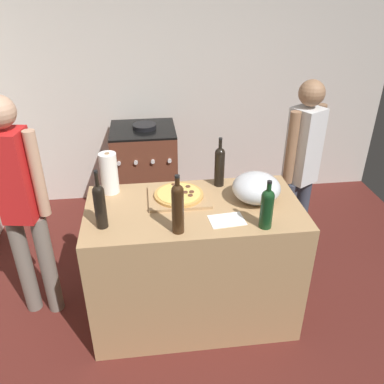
{
  "coord_description": "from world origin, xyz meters",
  "views": [
    {
      "loc": [
        -0.4,
        -1.43,
        2.24
      ],
      "look_at": [
        -0.12,
        0.83,
        0.97
      ],
      "focal_mm": 37.35,
      "sensor_mm": 36.0,
      "label": 1
    }
  ],
  "objects_px": {
    "mixing_bowl": "(256,188)",
    "wine_bottle_amber": "(178,207)",
    "wine_bottle_green": "(100,204)",
    "paper_towel_roll": "(109,173)",
    "person_in_stripes": "(21,202)",
    "pizza": "(179,194)",
    "stove": "(145,171)",
    "person_in_red": "(301,167)",
    "wine_bottle_clear": "(220,165)",
    "wine_bottle_dark": "(267,207)"
  },
  "relations": [
    {
      "from": "person_in_stripes",
      "to": "pizza",
      "type": "bearing_deg",
      "value": -3.62
    },
    {
      "from": "person_in_red",
      "to": "person_in_stripes",
      "type": "bearing_deg",
      "value": -170.38
    },
    {
      "from": "mixing_bowl",
      "to": "wine_bottle_clear",
      "type": "relative_size",
      "value": 0.89
    },
    {
      "from": "mixing_bowl",
      "to": "paper_towel_roll",
      "type": "bearing_deg",
      "value": 165.99
    },
    {
      "from": "mixing_bowl",
      "to": "wine_bottle_amber",
      "type": "distance_m",
      "value": 0.61
    },
    {
      "from": "paper_towel_roll",
      "to": "person_in_red",
      "type": "distance_m",
      "value": 1.47
    },
    {
      "from": "wine_bottle_green",
      "to": "wine_bottle_amber",
      "type": "height_order",
      "value": "wine_bottle_green"
    },
    {
      "from": "wine_bottle_green",
      "to": "person_in_stripes",
      "type": "height_order",
      "value": "person_in_stripes"
    },
    {
      "from": "paper_towel_roll",
      "to": "person_in_stripes",
      "type": "height_order",
      "value": "person_in_stripes"
    },
    {
      "from": "paper_towel_roll",
      "to": "person_in_red",
      "type": "xyz_separation_m",
      "value": [
        1.44,
        0.26,
        -0.17
      ]
    },
    {
      "from": "paper_towel_roll",
      "to": "mixing_bowl",
      "type": "bearing_deg",
      "value": -14.01
    },
    {
      "from": "person_in_stripes",
      "to": "wine_bottle_dark",
      "type": "bearing_deg",
      "value": -16.92
    },
    {
      "from": "wine_bottle_amber",
      "to": "person_in_red",
      "type": "xyz_separation_m",
      "value": [
        1.03,
        0.78,
        -0.19
      ]
    },
    {
      "from": "wine_bottle_green",
      "to": "wine_bottle_dark",
      "type": "xyz_separation_m",
      "value": [
        0.95,
        -0.12,
        -0.02
      ]
    },
    {
      "from": "paper_towel_roll",
      "to": "wine_bottle_amber",
      "type": "xyz_separation_m",
      "value": [
        0.41,
        -0.52,
        0.03
      ]
    },
    {
      "from": "mixing_bowl",
      "to": "wine_bottle_dark",
      "type": "bearing_deg",
      "value": -94.15
    },
    {
      "from": "wine_bottle_clear",
      "to": "person_in_red",
      "type": "xyz_separation_m",
      "value": [
        0.69,
        0.25,
        -0.18
      ]
    },
    {
      "from": "wine_bottle_amber",
      "to": "person_in_stripes",
      "type": "relative_size",
      "value": 0.22
    },
    {
      "from": "wine_bottle_clear",
      "to": "wine_bottle_amber",
      "type": "distance_m",
      "value": 0.63
    },
    {
      "from": "wine_bottle_clear",
      "to": "wine_bottle_amber",
      "type": "bearing_deg",
      "value": -122.31
    },
    {
      "from": "mixing_bowl",
      "to": "wine_bottle_amber",
      "type": "bearing_deg",
      "value": -151.57
    },
    {
      "from": "stove",
      "to": "person_in_red",
      "type": "xyz_separation_m",
      "value": [
        1.21,
        -0.96,
        0.43
      ]
    },
    {
      "from": "wine_bottle_green",
      "to": "wine_bottle_amber",
      "type": "xyz_separation_m",
      "value": [
        0.44,
        -0.11,
        0.02
      ]
    },
    {
      "from": "pizza",
      "to": "paper_towel_roll",
      "type": "xyz_separation_m",
      "value": [
        -0.45,
        0.15,
        0.11
      ]
    },
    {
      "from": "paper_towel_roll",
      "to": "stove",
      "type": "bearing_deg",
      "value": 79.35
    },
    {
      "from": "wine_bottle_clear",
      "to": "pizza",
      "type": "bearing_deg",
      "value": -152.41
    },
    {
      "from": "pizza",
      "to": "wine_bottle_clear",
      "type": "relative_size",
      "value": 0.92
    },
    {
      "from": "person_in_red",
      "to": "wine_bottle_clear",
      "type": "bearing_deg",
      "value": -160.14
    },
    {
      "from": "wine_bottle_clear",
      "to": "wine_bottle_green",
      "type": "xyz_separation_m",
      "value": [
        -0.77,
        -0.43,
        -0.0
      ]
    },
    {
      "from": "wine_bottle_clear",
      "to": "wine_bottle_green",
      "type": "height_order",
      "value": "wine_bottle_green"
    },
    {
      "from": "wine_bottle_dark",
      "to": "paper_towel_roll",
      "type": "bearing_deg",
      "value": 149.75
    },
    {
      "from": "wine_bottle_clear",
      "to": "wine_bottle_dark",
      "type": "relative_size",
      "value": 1.16
    },
    {
      "from": "pizza",
      "to": "wine_bottle_clear",
      "type": "height_order",
      "value": "wine_bottle_clear"
    },
    {
      "from": "paper_towel_roll",
      "to": "stove",
      "type": "distance_m",
      "value": 1.38
    },
    {
      "from": "mixing_bowl",
      "to": "stove",
      "type": "distance_m",
      "value": 1.71
    },
    {
      "from": "mixing_bowl",
      "to": "wine_bottle_green",
      "type": "relative_size",
      "value": 0.85
    },
    {
      "from": "wine_bottle_green",
      "to": "wine_bottle_clear",
      "type": "bearing_deg",
      "value": 28.83
    },
    {
      "from": "wine_bottle_amber",
      "to": "paper_towel_roll",
      "type": "bearing_deg",
      "value": 128.03
    },
    {
      "from": "pizza",
      "to": "wine_bottle_green",
      "type": "bearing_deg",
      "value": -150.42
    },
    {
      "from": "wine_bottle_green",
      "to": "person_in_stripes",
      "type": "bearing_deg",
      "value": 148.38
    },
    {
      "from": "pizza",
      "to": "person_in_red",
      "type": "distance_m",
      "value": 1.07
    },
    {
      "from": "pizza",
      "to": "mixing_bowl",
      "type": "relative_size",
      "value": 1.04
    },
    {
      "from": "wine_bottle_green",
      "to": "stove",
      "type": "distance_m",
      "value": 1.77
    },
    {
      "from": "paper_towel_roll",
      "to": "person_in_red",
      "type": "bearing_deg",
      "value": 10.18
    },
    {
      "from": "wine_bottle_green",
      "to": "wine_bottle_dark",
      "type": "relative_size",
      "value": 1.21
    },
    {
      "from": "wine_bottle_green",
      "to": "wine_bottle_amber",
      "type": "distance_m",
      "value": 0.45
    },
    {
      "from": "paper_towel_roll",
      "to": "wine_bottle_green",
      "type": "bearing_deg",
      "value": -93.77
    },
    {
      "from": "pizza",
      "to": "wine_bottle_green",
      "type": "distance_m",
      "value": 0.56
    },
    {
      "from": "mixing_bowl",
      "to": "wine_bottle_amber",
      "type": "height_order",
      "value": "wine_bottle_amber"
    },
    {
      "from": "wine_bottle_dark",
      "to": "person_in_red",
      "type": "height_order",
      "value": "person_in_red"
    }
  ]
}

